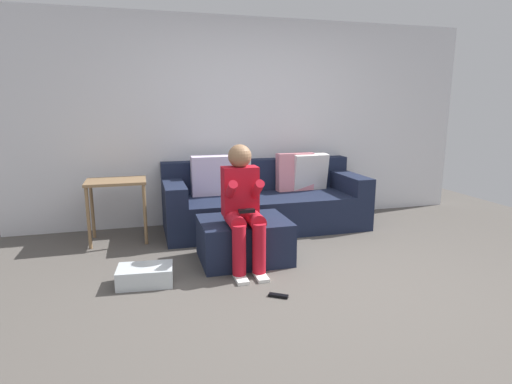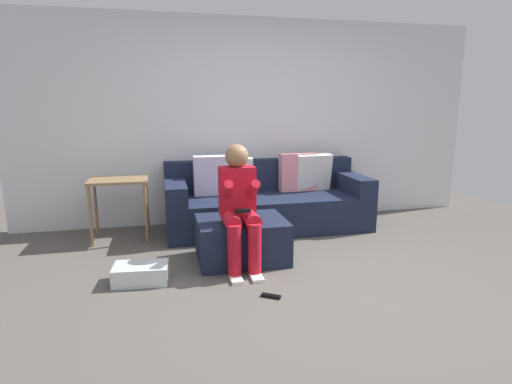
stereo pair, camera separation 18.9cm
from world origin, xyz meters
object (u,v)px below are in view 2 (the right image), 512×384
(ottoman, at_px, (242,240))
(person_seated, at_px, (239,204))
(couch_sectional, at_px, (266,201))
(storage_bin, at_px, (141,273))
(side_table, at_px, (119,189))
(remote_near_ottoman, at_px, (271,296))

(ottoman, bearing_deg, person_seated, -105.86)
(couch_sectional, height_order, person_seated, person_seated)
(ottoman, bearing_deg, storage_bin, -160.88)
(couch_sectional, height_order, side_table, couch_sectional)
(couch_sectional, relative_size, person_seated, 2.13)
(remote_near_ottoman, bearing_deg, couch_sectional, 110.02)
(person_seated, relative_size, remote_near_ottoman, 7.30)
(couch_sectional, relative_size, storage_bin, 5.32)
(couch_sectional, bearing_deg, ottoman, -116.44)
(couch_sectional, distance_m, person_seated, 1.37)
(ottoman, distance_m, person_seated, 0.45)
(ottoman, height_order, remote_near_ottoman, ottoman)
(couch_sectional, bearing_deg, person_seated, -114.88)
(side_table, bearing_deg, person_seated, -44.72)
(couch_sectional, xyz_separation_m, remote_near_ottoman, (-0.44, -1.87, -0.31))
(side_table, bearing_deg, storage_bin, -78.53)
(storage_bin, xyz_separation_m, remote_near_ottoman, (1.00, -0.53, -0.07))
(storage_bin, bearing_deg, couch_sectional, 43.05)
(couch_sectional, bearing_deg, storage_bin, -136.95)
(ottoman, bearing_deg, remote_near_ottoman, -85.57)
(person_seated, relative_size, storage_bin, 2.50)
(ottoman, distance_m, remote_near_ottoman, 0.88)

